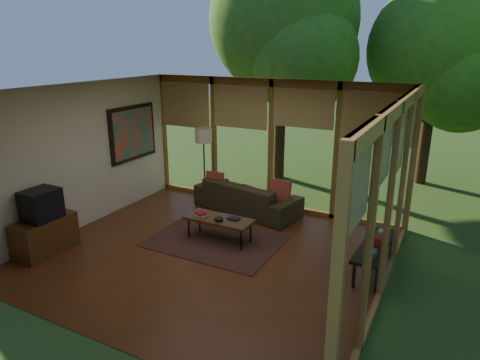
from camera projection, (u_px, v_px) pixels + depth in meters
The scene contains 25 objects.
floor at pixel (209, 254), 7.15m from camera, with size 5.50×5.50×0.00m, color brown.
ceiling at pixel (205, 90), 6.33m from camera, with size 5.50×5.50×0.00m, color silver.
wall_left at pixel (82, 156), 7.96m from camera, with size 0.04×5.00×2.70m, color beige.
wall_front at pixel (86, 237), 4.63m from camera, with size 5.50×0.04×2.70m, color beige.
window_wall_back at pixel (271, 145), 8.85m from camera, with size 5.50×0.12×2.70m, color olive.
window_wall_right at pixel (388, 206), 5.53m from camera, with size 0.12×5.00×2.70m, color olive.
tree_nw at pixel (284, 21), 10.19m from camera, with size 3.56×3.56×5.67m.
tree_ne at pixel (437, 50), 9.91m from camera, with size 3.17×3.17×4.82m.
rug at pixel (215, 241), 7.60m from camera, with size 2.26×1.60×0.01m, color brown.
sofa at pixel (247, 196), 8.87m from camera, with size 2.24×0.88×0.66m, color #38301C.
pillow_left at pixel (215, 181), 9.09m from camera, with size 0.38×0.13×0.38m, color maroon.
pillow_right at pixel (280, 191), 8.42m from camera, with size 0.42×0.14×0.42m, color maroon.
ct_book_lower at pixel (201, 215), 7.62m from camera, with size 0.21×0.16×0.03m, color #AAA19A.
ct_book_upper at pixel (201, 213), 7.61m from camera, with size 0.19×0.15×0.03m, color maroon.
ct_book_side at pixel (234, 218), 7.46m from camera, with size 0.20×0.15×0.03m, color black.
ct_bowl at pixel (219, 219), 7.39m from camera, with size 0.16×0.16×0.07m, color black.
media_cabinet at pixel (45, 235), 7.14m from camera, with size 0.50×1.00×0.60m, color #563517.
television at pixel (41, 205), 6.96m from camera, with size 0.45×0.55×0.50m, color black.
console_book_a at pixel (360, 251), 6.17m from camera, with size 0.24×0.17×0.09m, color #325851.
console_book_b at pixel (367, 238), 6.54m from camera, with size 0.24×0.18×0.11m, color maroon.
console_book_c at pixel (372, 230), 6.89m from camera, with size 0.21×0.15×0.06m, color #AAA19A.
floor_lamp at pixel (204, 140), 9.09m from camera, with size 0.36×0.36×1.65m.
coffee_table at pixel (219, 220), 7.52m from camera, with size 1.20×0.50×0.43m.
side_console at pixel (365, 245), 6.53m from camera, with size 0.60×1.40×0.46m.
wall_painting at pixel (133, 133), 9.06m from camera, with size 0.06×1.35×1.15m.
Camera 1 is at (3.44, -5.47, 3.34)m, focal length 32.00 mm.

